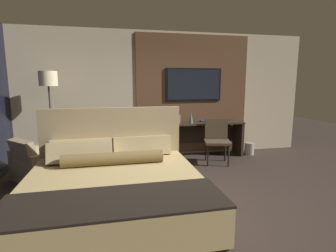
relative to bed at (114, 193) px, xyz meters
name	(u,v)px	position (x,y,z in m)	size (l,w,h in m)	color
ground_plane	(188,204)	(1.01, 0.21, -0.36)	(16.00, 16.00, 0.00)	#332823
wall_back_tv_panel	(161,95)	(1.14, 2.80, 1.04)	(7.20, 0.09, 2.80)	#BCAD8E
bed	(114,193)	(0.00, 0.00, 0.00)	(2.08, 2.09, 1.31)	#33281E
desk	(196,133)	(1.88, 2.52, 0.19)	(2.13, 0.53, 0.79)	#2D2319
tv	(194,85)	(1.88, 2.73, 1.27)	(1.31, 0.04, 0.74)	black
desk_chair	(217,137)	(2.16, 1.98, 0.19)	(0.63, 0.62, 0.91)	#4C3D2D
armchair_by_window	(40,165)	(-1.26, 1.72, -0.10)	(1.07, 1.07, 0.76)	#998460
floor_lamp	(49,87)	(-1.15, 2.35, 1.24)	(0.34, 0.34, 1.90)	#282623
vase_tall	(191,117)	(1.72, 2.40, 0.57)	(0.09, 0.09, 0.26)	#4C706B
vase_short	(179,119)	(1.46, 2.49, 0.52)	(0.08, 0.08, 0.18)	#846647
book	(205,121)	(2.11, 2.54, 0.45)	(0.24, 0.18, 0.03)	navy
waste_bin	(249,149)	(3.16, 2.38, -0.22)	(0.22, 0.22, 0.28)	gray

